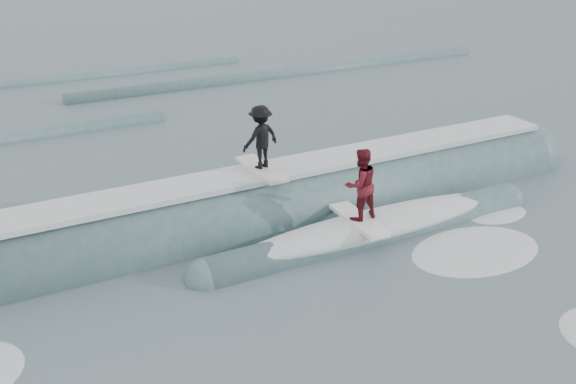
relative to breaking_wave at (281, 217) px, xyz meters
name	(u,v)px	position (x,y,z in m)	size (l,w,h in m)	color
ground	(358,293)	(-0.19, -4.02, -0.04)	(160.00, 160.00, 0.00)	#3A4F54
breaking_wave	(281,217)	(0.00, 0.00, 0.00)	(20.64, 4.07, 2.59)	#395C61
surfer_black	(261,140)	(-0.45, 0.23, 2.16)	(1.16, 2.02, 1.73)	silver
surfer_red	(360,188)	(1.14, -1.97, 1.37)	(0.92, 2.02, 1.90)	white
whitewater	(428,274)	(1.63, -4.10, -0.04)	(15.20, 6.48, 0.10)	silver
far_swells	(109,100)	(-1.34, 13.63, -0.04)	(40.96, 8.65, 0.80)	#395C61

